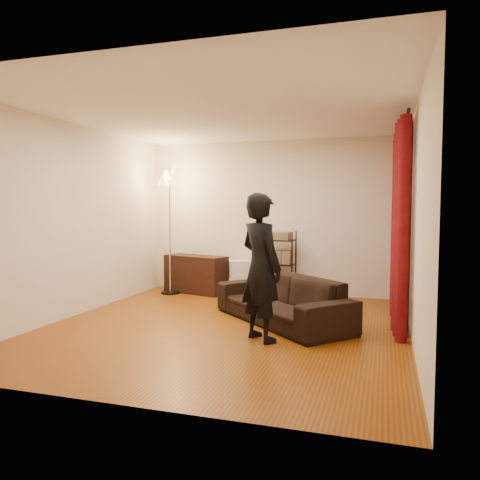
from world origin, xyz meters
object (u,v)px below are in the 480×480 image
(sofa, at_px, (282,299))
(person, at_px, (261,267))
(media_cabinet, at_px, (196,274))
(wire_shelf, at_px, (279,264))
(floor_lamp, at_px, (170,231))
(storage_boxes, at_px, (239,277))

(sofa, distance_m, person, 1.02)
(media_cabinet, distance_m, wire_shelf, 1.53)
(media_cabinet, xyz_separation_m, wire_shelf, (1.51, 0.06, 0.23))
(sofa, bearing_deg, floor_lamp, -169.47)
(sofa, bearing_deg, person, -51.03)
(person, height_order, wire_shelf, person)
(wire_shelf, distance_m, floor_lamp, 2.01)
(wire_shelf, relative_size, floor_lamp, 0.51)
(sofa, bearing_deg, storage_boxes, 165.56)
(wire_shelf, bearing_deg, person, -92.94)
(sofa, relative_size, floor_lamp, 0.96)
(media_cabinet, xyz_separation_m, floor_lamp, (-0.40, -0.21, 0.78))
(floor_lamp, bearing_deg, sofa, -32.39)
(storage_boxes, bearing_deg, floor_lamp, -163.70)
(floor_lamp, bearing_deg, person, -45.93)
(person, distance_m, media_cabinet, 3.22)
(sofa, xyz_separation_m, wire_shelf, (-0.43, 1.75, 0.25))
(person, height_order, floor_lamp, floor_lamp)
(storage_boxes, height_order, wire_shelf, wire_shelf)
(sofa, xyz_separation_m, media_cabinet, (-1.94, 1.70, 0.02))
(sofa, distance_m, storage_boxes, 2.17)
(person, bearing_deg, floor_lamp, -8.16)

